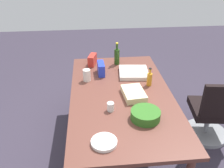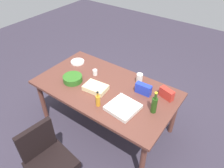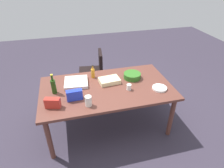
{
  "view_description": "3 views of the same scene",
  "coord_description": "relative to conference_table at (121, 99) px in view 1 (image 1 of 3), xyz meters",
  "views": [
    {
      "loc": [
        2.26,
        -0.33,
        2.19
      ],
      "look_at": [
        -0.11,
        -0.09,
        0.83
      ],
      "focal_mm": 38.66,
      "sensor_mm": 36.0,
      "label": 1
    },
    {
      "loc": [
        -1.45,
        1.83,
        2.65
      ],
      "look_at": [
        -0.1,
        -0.02,
        0.86
      ],
      "focal_mm": 33.64,
      "sensor_mm": 36.0,
      "label": 2
    },
    {
      "loc": [
        -0.53,
        -2.43,
        2.4
      ],
      "look_at": [
        0.07,
        -0.06,
        0.85
      ],
      "focal_mm": 30.84,
      "sensor_mm": 36.0,
      "label": 3
    }
  ],
  "objects": [
    {
      "name": "paper_cup",
      "position": [
        0.31,
        -0.15,
        0.12
      ],
      "size": [
        0.07,
        0.07,
        0.09
      ],
      "primitive_type": "cylinder",
      "rotation": [
        0.0,
        0.0,
        -0.06
      ],
      "color": "white",
      "rests_on": "conference_table"
    },
    {
      "name": "chip_bag_blue",
      "position": [
        -0.5,
        -0.2,
        0.15
      ],
      "size": [
        0.22,
        0.09,
        0.15
      ],
      "primitive_type": "cube",
      "rotation": [
        0.0,
        0.0,
        0.04
      ],
      "color": "#2339C4",
      "rests_on": "conference_table"
    },
    {
      "name": "salad_bowl",
      "position": [
        0.47,
        0.17,
        0.12
      ],
      "size": [
        0.35,
        0.35,
        0.09
      ],
      "primitive_type": "cylinder",
      "rotation": [
        0.0,
        0.0,
        -0.3
      ],
      "color": "#2F6921",
      "rests_on": "conference_table"
    },
    {
      "name": "conference_table",
      "position": [
        0.0,
        0.0,
        0.0
      ],
      "size": [
        2.01,
        1.12,
        0.77
      ],
      "color": "brown",
      "rests_on": "ground"
    },
    {
      "name": "office_chair",
      "position": [
        -0.04,
        1.15,
        -0.36
      ],
      "size": [
        0.56,
        0.56,
        0.88
      ],
      "color": "gray",
      "rests_on": "ground"
    },
    {
      "name": "paper_plate_stack",
      "position": [
        0.77,
        -0.25,
        0.09
      ],
      "size": [
        0.27,
        0.27,
        0.03
      ],
      "primitive_type": "cylinder",
      "rotation": [
        0.0,
        0.0,
        0.26
      ],
      "color": "white",
      "rests_on": "conference_table"
    },
    {
      "name": "ground_plane",
      "position": [
        0.0,
        0.0,
        -0.7
      ],
      "size": [
        10.0,
        10.0,
        0.0
      ],
      "primitive_type": "plane",
      "color": "#362F3E"
    },
    {
      "name": "chip_bag_red",
      "position": [
        -0.8,
        -0.3,
        0.14
      ],
      "size": [
        0.21,
        0.13,
        0.14
      ],
      "primitive_type": "cube",
      "rotation": [
        0.0,
        0.0,
        -0.28
      ],
      "color": "red",
      "rests_on": "conference_table"
    },
    {
      "name": "wine_bottle",
      "position": [
        -0.78,
        0.04,
        0.19
      ],
      "size": [
        0.07,
        0.07,
        0.31
      ],
      "color": "#234514",
      "rests_on": "conference_table"
    },
    {
      "name": "pizza_box",
      "position": [
        -0.45,
        0.22,
        0.1
      ],
      "size": [
        0.39,
        0.39,
        0.05
      ],
      "primitive_type": "cube",
      "rotation": [
        0.0,
        0.0,
        -0.1
      ],
      "color": "silver",
      "rests_on": "conference_table"
    },
    {
      "name": "dressing_bottle",
      "position": [
        -0.15,
        0.35,
        0.16
      ],
      "size": [
        0.07,
        0.07,
        0.22
      ],
      "color": "orange",
      "rests_on": "conference_table"
    },
    {
      "name": "mayo_jar",
      "position": [
        -0.34,
        -0.38,
        0.15
      ],
      "size": [
        0.1,
        0.1,
        0.15
      ],
      "primitive_type": "cylinder",
      "rotation": [
        0.0,
        0.0,
        -0.12
      ],
      "color": "white",
      "rests_on": "conference_table"
    },
    {
      "name": "sheet_cake",
      "position": [
        0.07,
        0.12,
        0.11
      ],
      "size": [
        0.34,
        0.25,
        0.07
      ],
      "primitive_type": "cube",
      "rotation": [
        0.0,
        0.0,
        0.1
      ],
      "color": "beige",
      "rests_on": "conference_table"
    }
  ]
}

